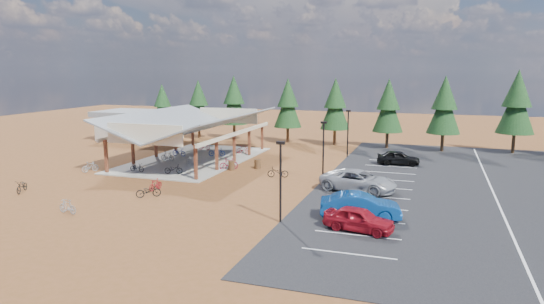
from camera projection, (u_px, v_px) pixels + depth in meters
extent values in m
plane|color=brown|center=(260.00, 182.00, 41.46)|extent=(140.00, 140.00, 0.00)
cube|color=black|center=(492.00, 190.00, 38.40)|extent=(27.00, 44.00, 0.04)
cube|color=gray|center=(194.00, 160.00, 51.15)|extent=(10.60, 18.60, 0.10)
cube|color=#512517|center=(106.00, 156.00, 44.50)|extent=(0.25, 0.25, 3.00)
cube|color=#512517|center=(133.00, 149.00, 48.42)|extent=(0.25, 0.25, 3.00)
cube|color=#512517|center=(156.00, 143.00, 52.34)|extent=(0.25, 0.25, 3.00)
cube|color=#512517|center=(175.00, 138.00, 56.26)|extent=(0.25, 0.25, 3.00)
cube|color=#512517|center=(193.00, 133.00, 60.18)|extent=(0.25, 0.25, 3.00)
cube|color=#512517|center=(196.00, 162.00, 41.59)|extent=(0.25, 0.25, 3.00)
cube|color=#512517|center=(217.00, 154.00, 45.51)|extent=(0.25, 0.25, 3.00)
cube|color=#512517|center=(234.00, 147.00, 49.43)|extent=(0.25, 0.25, 3.00)
cube|color=#512517|center=(249.00, 142.00, 53.35)|extent=(0.25, 0.25, 3.00)
cube|color=#512517|center=(262.00, 137.00, 57.27)|extent=(0.25, 0.25, 3.00)
cube|color=beige|center=(152.00, 129.00, 52.21)|extent=(0.22, 18.00, 0.35)
cube|color=beige|center=(238.00, 133.00, 49.05)|extent=(0.22, 18.00, 0.35)
cube|color=slate|center=(169.00, 121.00, 51.39)|extent=(5.85, 19.40, 2.13)
cube|color=slate|center=(219.00, 123.00, 49.56)|extent=(5.85, 19.40, 2.13)
cube|color=beige|center=(144.00, 134.00, 42.09)|extent=(7.50, 0.15, 1.80)
cube|color=beige|center=(228.00, 116.00, 58.89)|extent=(7.50, 0.15, 1.80)
cube|color=#ADA593|center=(140.00, 128.00, 65.58)|extent=(10.00, 6.00, 3.20)
cube|color=slate|center=(139.00, 114.00, 65.25)|extent=(11.00, 7.00, 0.70)
cylinder|color=black|center=(280.00, 183.00, 30.12)|extent=(0.14, 0.14, 5.00)
cube|color=black|center=(281.00, 143.00, 29.69)|extent=(0.50, 0.25, 0.18)
cylinder|color=black|center=(323.00, 152.00, 41.32)|extent=(0.14, 0.14, 5.00)
cube|color=black|center=(324.00, 122.00, 40.88)|extent=(0.50, 0.25, 0.18)
cylinder|color=black|center=(348.00, 134.00, 52.52)|extent=(0.14, 0.14, 5.00)
cube|color=black|center=(348.00, 111.00, 52.08)|extent=(0.50, 0.25, 0.18)
cylinder|color=#4A311A|center=(231.00, 165.00, 46.03)|extent=(0.60, 0.60, 0.90)
cylinder|color=#4A311A|center=(258.00, 164.00, 46.74)|extent=(0.60, 0.60, 0.90)
cylinder|color=#382314|center=(163.00, 129.00, 70.10)|extent=(0.36, 0.36, 1.80)
cone|color=black|center=(163.00, 108.00, 69.58)|extent=(3.17, 3.17, 4.32)
cone|color=black|center=(162.00, 95.00, 69.27)|extent=(2.45, 2.45, 3.24)
cylinder|color=#382314|center=(199.00, 131.00, 67.56)|extent=(0.36, 0.36, 1.96)
cone|color=black|center=(199.00, 107.00, 66.99)|extent=(3.45, 3.45, 4.70)
cone|color=black|center=(198.00, 93.00, 66.66)|extent=(2.66, 2.66, 3.53)
cylinder|color=#382314|center=(234.00, 132.00, 66.02)|extent=(0.36, 0.36, 2.11)
cone|color=black|center=(234.00, 105.00, 65.41)|extent=(3.71, 3.71, 5.06)
cone|color=black|center=(234.00, 90.00, 65.05)|extent=(2.87, 2.87, 3.80)
cylinder|color=#382314|center=(288.00, 135.00, 63.24)|extent=(0.36, 0.36, 2.03)
cone|color=black|center=(288.00, 108.00, 62.65)|extent=(3.58, 3.58, 4.88)
cone|color=black|center=(288.00, 92.00, 62.31)|extent=(2.77, 2.77, 3.66)
cylinder|color=#382314|center=(335.00, 137.00, 60.93)|extent=(0.36, 0.36, 2.06)
cone|color=black|center=(335.00, 109.00, 60.33)|extent=(3.62, 3.62, 4.94)
cone|color=black|center=(335.00, 93.00, 59.98)|extent=(2.80, 2.80, 3.70)
cylinder|color=#382314|center=(387.00, 140.00, 58.49)|extent=(0.36, 0.36, 2.05)
cone|color=black|center=(388.00, 111.00, 57.89)|extent=(3.61, 3.61, 4.92)
cone|color=black|center=(389.00, 94.00, 57.54)|extent=(2.79, 2.79, 3.69)
cylinder|color=#382314|center=(442.00, 142.00, 56.21)|extent=(0.36, 0.36, 2.15)
cone|color=black|center=(444.00, 111.00, 55.59)|extent=(3.78, 3.78, 5.15)
cone|color=black|center=(445.00, 92.00, 55.22)|extent=(2.92, 2.92, 3.86)
cylinder|color=#382314|center=(513.00, 143.00, 54.96)|extent=(0.36, 0.36, 2.31)
cone|color=black|center=(516.00, 109.00, 54.29)|extent=(4.07, 4.07, 5.55)
cone|color=black|center=(518.00, 88.00, 53.90)|extent=(3.15, 3.15, 4.16)
imported|color=black|center=(137.00, 167.00, 44.89)|extent=(1.58, 0.68, 0.81)
imported|color=gray|center=(168.00, 156.00, 50.19)|extent=(1.64, 0.61, 0.96)
imported|color=navy|center=(179.00, 152.00, 52.92)|extent=(1.79, 0.84, 0.90)
imported|color=maroon|center=(204.00, 146.00, 56.81)|extent=(1.49, 0.50, 0.88)
imported|color=black|center=(173.00, 169.00, 44.01)|extent=(1.74, 1.05, 0.86)
imported|color=gray|center=(191.00, 160.00, 48.10)|extent=(1.52, 0.86, 0.88)
imported|color=navy|center=(217.00, 152.00, 52.75)|extent=(1.93, 1.01, 0.96)
imported|color=maroon|center=(243.00, 149.00, 54.52)|extent=(1.54, 0.85, 0.89)
imported|color=black|center=(22.00, 186.00, 37.79)|extent=(1.35, 1.96, 0.97)
imported|color=#919599|center=(90.00, 167.00, 45.23)|extent=(1.11, 1.66, 0.97)
imported|color=maroon|center=(155.00, 185.00, 38.45)|extent=(0.61, 1.57, 0.92)
imported|color=black|center=(148.00, 191.00, 36.33)|extent=(1.83, 1.66, 0.97)
imported|color=#96979F|center=(68.00, 207.00, 32.23)|extent=(1.67, 0.73, 0.97)
imported|color=maroon|center=(229.00, 164.00, 46.27)|extent=(1.76, 1.56, 1.11)
imported|color=black|center=(278.00, 172.00, 42.94)|extent=(1.95, 1.10, 0.97)
imported|color=maroon|center=(359.00, 219.00, 28.68)|extent=(4.44, 2.47, 1.43)
imported|color=navy|center=(360.00, 206.00, 30.93)|extent=(5.34, 2.75, 1.68)
imported|color=#9E9FA5|center=(358.00, 181.00, 37.96)|extent=(6.38, 3.88, 1.65)
imported|color=black|center=(398.00, 158.00, 48.37)|extent=(4.36, 2.20, 1.42)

